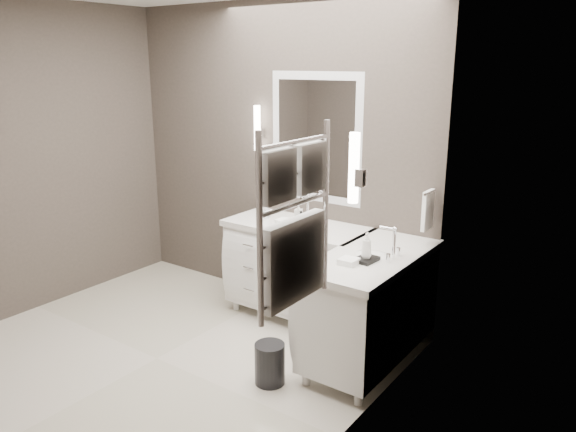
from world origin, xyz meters
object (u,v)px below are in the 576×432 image
Objects in this scene: towel_ladder at (295,230)px; waste_bin at (270,364)px; vanity_back at (297,264)px; vanity_right at (371,302)px.

waste_bin is at bearing 135.54° from towel_ladder.
vanity_right is (0.88, -0.33, 0.00)m from vanity_back.
waste_bin is at bearing -122.72° from vanity_right.
vanity_right is at bearing -20.38° from vanity_back.
vanity_right reaches higher than waste_bin.
vanity_right is 1.38× the size of towel_ladder.
vanity_right is 4.19× the size of waste_bin.
waste_bin is (0.45, -0.99, -0.34)m from vanity_back.
vanity_back reaches higher than waste_bin.
vanity_right is 0.86m from waste_bin.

